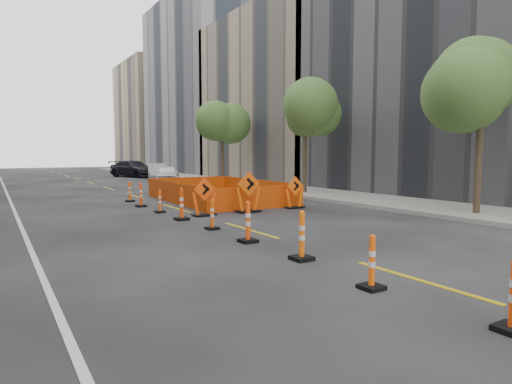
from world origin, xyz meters
TOP-DOWN VIEW (x-y plane):
  - ground_plane at (0.00, 0.00)m, footprint 140.00×140.00m
  - sidewalk_right at (9.00, 12.00)m, footprint 4.00×90.00m
  - bld_right_c at (17.00, 23.80)m, footprint 12.00×16.00m
  - bld_right_d at (17.00, 40.20)m, footprint 12.00×18.00m
  - bld_right_e at (17.00, 58.60)m, footprint 12.00×14.00m
  - tree_r_a at (8.40, 2.00)m, footprint 2.80×2.80m
  - tree_r_b at (8.40, 12.00)m, footprint 2.80×2.80m
  - tree_r_c at (8.40, 22.00)m, footprint 2.80×2.80m
  - channelizer_1 at (-1.12, -1.87)m, footprint 0.37×0.37m
  - channelizer_2 at (-0.90, 0.33)m, footprint 0.43×0.43m
  - channelizer_3 at (-0.94, 2.53)m, footprint 0.43×0.43m
  - channelizer_4 at (-0.89, 4.72)m, footprint 0.37×0.37m
  - channelizer_5 at (-0.99, 6.92)m, footprint 0.44×0.44m
  - channelizer_6 at (-1.00, 9.12)m, footprint 0.36×0.36m
  - channelizer_7 at (-1.08, 11.32)m, footprint 0.41×0.41m
  - channelizer_8 at (-0.95, 13.52)m, footprint 0.39×0.39m
  - chevron_sign_left at (0.09, 7.42)m, footprint 0.98×0.63m
  - chevron_sign_center at (1.96, 7.38)m, footprint 1.10×0.70m
  - chevron_sign_right at (4.26, 7.43)m, footprint 0.90×0.54m
  - safety_fence at (2.84, 11.75)m, footprint 4.74×7.82m
  - parked_car_near at (4.96, 24.38)m, footprint 3.13×4.41m
  - parked_car_mid at (5.78, 29.19)m, footprint 2.80×4.59m
  - parked_car_far at (5.29, 34.71)m, footprint 4.16×5.94m

SIDE VIEW (x-z plane):
  - ground_plane at x=0.00m, z-range 0.00..0.00m
  - sidewalk_right at x=9.00m, z-range 0.00..0.15m
  - channelizer_6 at x=-1.00m, z-range 0.00..0.92m
  - channelizer_4 at x=-0.89m, z-range 0.00..0.93m
  - channelizer_1 at x=-1.12m, z-range 0.00..0.94m
  - safety_fence at x=2.84m, z-range 0.00..0.96m
  - channelizer_8 at x=-0.95m, z-range 0.00..0.99m
  - channelizer_7 at x=-1.08m, z-range 0.00..1.05m
  - channelizer_3 at x=-0.94m, z-range 0.00..1.08m
  - channelizer_2 at x=-0.90m, z-range 0.00..1.08m
  - channelizer_5 at x=-0.99m, z-range 0.00..1.12m
  - chevron_sign_right at x=4.26m, z-range 0.00..1.34m
  - parked_car_near at x=4.96m, z-range 0.00..1.39m
  - chevron_sign_left at x=0.09m, z-range 0.00..1.42m
  - parked_car_mid at x=5.78m, z-range 0.00..1.43m
  - chevron_sign_center at x=1.96m, z-range 0.00..1.60m
  - parked_car_far at x=5.29m, z-range 0.00..1.60m
  - tree_r_a at x=8.40m, z-range 1.55..7.50m
  - tree_r_b at x=8.40m, z-range 1.55..7.50m
  - tree_r_c at x=8.40m, z-range 1.55..7.50m
  - bld_right_c at x=17.00m, z-range 0.00..14.00m
  - bld_right_e at x=17.00m, z-range 0.00..16.00m
  - bld_right_d at x=17.00m, z-range 0.00..20.00m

